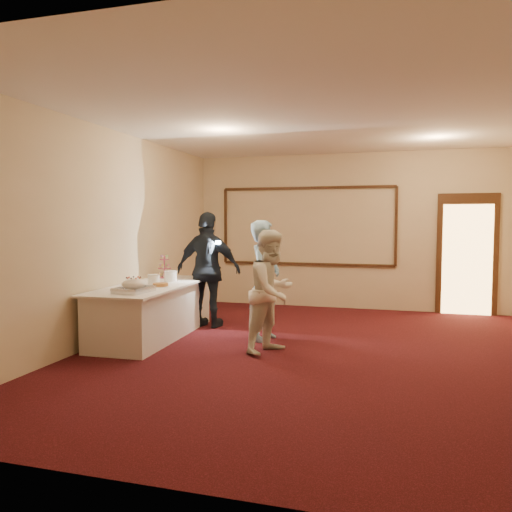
# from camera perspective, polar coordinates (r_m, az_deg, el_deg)

# --- Properties ---
(floor) EXTENTS (7.00, 7.00, 0.00)m
(floor) POSITION_cam_1_polar(r_m,az_deg,el_deg) (6.57, 7.27, -10.99)
(floor) COLOR black
(floor) RESTS_ON ground
(room_walls) EXTENTS (6.04, 7.04, 3.02)m
(room_walls) POSITION_cam_1_polar(r_m,az_deg,el_deg) (6.36, 7.43, 6.93)
(room_walls) COLOR beige
(room_walls) RESTS_ON floor
(wall_molding) EXTENTS (3.45, 0.04, 1.55)m
(wall_molding) POSITION_cam_1_polar(r_m,az_deg,el_deg) (9.91, 5.83, 3.42)
(wall_molding) COLOR black
(wall_molding) RESTS_ON room_walls
(doorway) EXTENTS (1.05, 0.07, 2.20)m
(doorway) POSITION_cam_1_polar(r_m,az_deg,el_deg) (9.83, 22.97, 0.09)
(doorway) COLOR black
(doorway) RESTS_ON floor
(buffet_table) EXTENTS (1.06, 2.58, 0.77)m
(buffet_table) POSITION_cam_1_polar(r_m,az_deg,el_deg) (7.53, -11.68, -6.09)
(buffet_table) COLOR silver
(buffet_table) RESTS_ON floor
(pavlova_tray) EXTENTS (0.41, 0.56, 0.19)m
(pavlova_tray) POSITION_cam_1_polar(r_m,az_deg,el_deg) (6.69, -13.80, -3.35)
(pavlova_tray) COLOR #A8ABAF
(pavlova_tray) RESTS_ON buffet_table
(cupcake_stand) EXTENTS (0.27, 0.27, 0.40)m
(cupcake_stand) POSITION_cam_1_polar(r_m,az_deg,el_deg) (8.34, -10.42, -1.45)
(cupcake_stand) COLOR #C14677
(cupcake_stand) RESTS_ON buffet_table
(plate_stack_a) EXTENTS (0.18, 0.18, 0.15)m
(plate_stack_a) POSITION_cam_1_polar(r_m,az_deg,el_deg) (7.44, -11.61, -2.65)
(plate_stack_a) COLOR white
(plate_stack_a) RESTS_ON buffet_table
(plate_stack_b) EXTENTS (0.20, 0.20, 0.17)m
(plate_stack_b) POSITION_cam_1_polar(r_m,az_deg,el_deg) (7.75, -9.74, -2.30)
(plate_stack_b) COLOR white
(plate_stack_b) RESTS_ON buffet_table
(tart) EXTENTS (0.26, 0.26, 0.05)m
(tart) POSITION_cam_1_polar(r_m,az_deg,el_deg) (7.17, -10.86, -3.30)
(tart) COLOR white
(tart) RESTS_ON buffet_table
(man) EXTENTS (0.45, 0.65, 1.71)m
(man) POSITION_cam_1_polar(r_m,az_deg,el_deg) (7.11, 1.04, -2.80)
(man) COLOR #7BA8CD
(man) RESTS_ON floor
(woman) EXTENTS (0.86, 0.95, 1.59)m
(woman) POSITION_cam_1_polar(r_m,az_deg,el_deg) (6.44, 1.85, -4.05)
(woman) COLOR white
(woman) RESTS_ON floor
(guest) EXTENTS (1.11, 0.51, 1.85)m
(guest) POSITION_cam_1_polar(r_m,az_deg,el_deg) (7.99, -5.47, -1.57)
(guest) COLOR black
(guest) RESTS_ON floor
(camera_flash) EXTENTS (0.08, 0.06, 0.05)m
(camera_flash) POSITION_cam_1_polar(r_m,az_deg,el_deg) (7.78, -4.36, 1.56)
(camera_flash) COLOR white
(camera_flash) RESTS_ON guest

